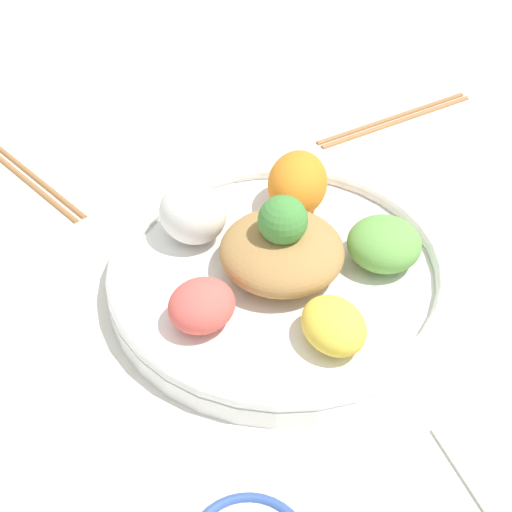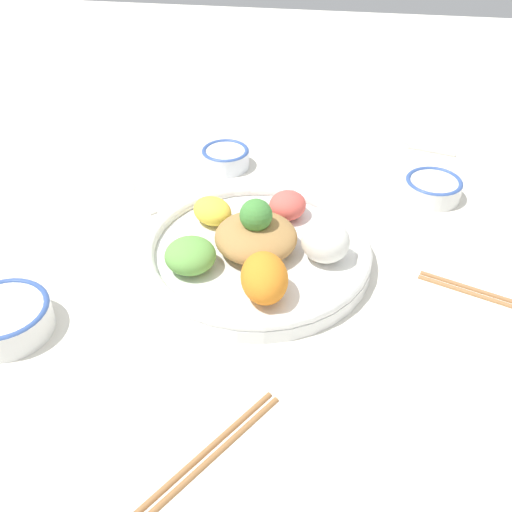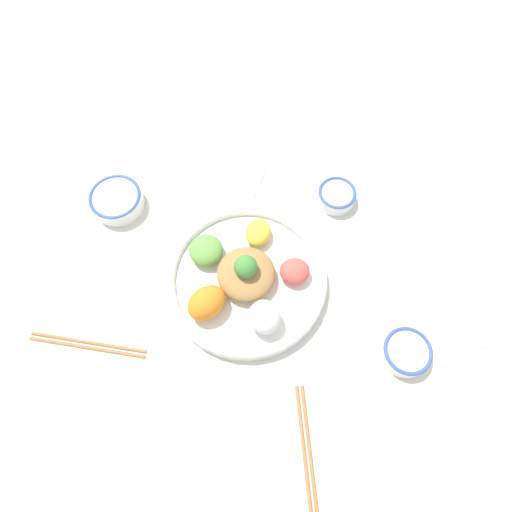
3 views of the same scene
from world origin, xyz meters
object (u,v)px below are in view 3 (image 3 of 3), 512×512
(chopsticks_pair_near, at_px, (308,459))
(chopsticks_pair_far, at_px, (88,345))
(sauce_bowl_dark, at_px, (337,196))
(sauce_bowl_red, at_px, (117,200))
(salad_platter, at_px, (245,278))
(serving_spoon_extra, at_px, (469,308))
(serving_spoon_main, at_px, (263,170))
(rice_bowl_blue, at_px, (406,352))

(chopsticks_pair_near, bearing_deg, chopsticks_pair_far, 60.01)
(sauce_bowl_dark, bearing_deg, sauce_bowl_red, 66.20)
(salad_platter, height_order, chopsticks_pair_near, salad_platter)
(salad_platter, height_order, sauce_bowl_red, salad_platter)
(salad_platter, bearing_deg, serving_spoon_extra, -122.26)
(chopsticks_pair_far, bearing_deg, serving_spoon_extra, -165.31)
(sauce_bowl_dark, bearing_deg, serving_spoon_extra, -160.71)
(sauce_bowl_red, height_order, chopsticks_pair_near, sauce_bowl_red)
(sauce_bowl_red, bearing_deg, chopsticks_pair_near, -167.65)
(sauce_bowl_red, height_order, serving_spoon_main, sauce_bowl_red)
(sauce_bowl_dark, bearing_deg, serving_spoon_main, 38.27)
(rice_bowl_blue, bearing_deg, chopsticks_pair_near, 108.01)
(rice_bowl_blue, bearing_deg, sauce_bowl_dark, -8.40)
(rice_bowl_blue, bearing_deg, sauce_bowl_red, 35.28)
(rice_bowl_blue, bearing_deg, salad_platter, 39.03)
(sauce_bowl_red, height_order, chopsticks_pair_far, sauce_bowl_red)
(salad_platter, distance_m, rice_bowl_blue, 0.33)
(chopsticks_pair_near, bearing_deg, salad_platter, 14.46)
(sauce_bowl_dark, xyz_separation_m, serving_spoon_main, (0.14, 0.11, -0.02))
(chopsticks_pair_far, height_order, serving_spoon_main, chopsticks_pair_far)
(chopsticks_pair_near, height_order, chopsticks_pair_far, same)
(salad_platter, distance_m, sauce_bowl_red, 0.33)
(sauce_bowl_red, xyz_separation_m, chopsticks_pair_far, (-0.27, 0.15, -0.02))
(chopsticks_pair_far, bearing_deg, salad_platter, -147.96)
(serving_spoon_extra, bearing_deg, salad_platter, -107.34)
(chopsticks_pair_far, xyz_separation_m, serving_spoon_extra, (-0.25, -0.70, -0.00))
(sauce_bowl_dark, relative_size, chopsticks_pair_far, 0.42)
(sauce_bowl_red, distance_m, serving_spoon_extra, 0.76)
(rice_bowl_blue, xyz_separation_m, chopsticks_pair_near, (-0.08, 0.25, -0.02))
(salad_platter, distance_m, sauce_bowl_dark, 0.28)
(salad_platter, bearing_deg, sauce_bowl_red, 31.54)
(sauce_bowl_dark, height_order, serving_spoon_main, sauce_bowl_dark)
(chopsticks_pair_near, distance_m, serving_spoon_extra, 0.43)
(chopsticks_pair_near, bearing_deg, serving_spoon_extra, -55.43)
(chopsticks_pair_near, distance_m, serving_spoon_main, 0.60)
(salad_platter, height_order, chopsticks_pair_far, salad_platter)
(salad_platter, xyz_separation_m, sauce_bowl_dark, (0.09, -0.26, -0.01))
(sauce_bowl_red, relative_size, serving_spoon_main, 1.07)
(salad_platter, relative_size, sauce_bowl_red, 2.88)
(salad_platter, height_order, sauce_bowl_dark, salad_platter)
(sauce_bowl_red, bearing_deg, salad_platter, -148.46)
(chopsticks_pair_near, relative_size, chopsticks_pair_far, 1.18)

